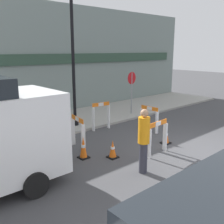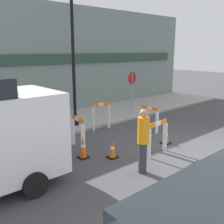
% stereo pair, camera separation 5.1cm
% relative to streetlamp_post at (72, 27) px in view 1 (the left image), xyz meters
% --- Properties ---
extents(ground_plane, '(60.00, 60.00, 0.00)m').
position_rel_streetlamp_post_xyz_m(ground_plane, '(1.59, -5.30, -4.12)').
color(ground_plane, '#424244').
extents(sidewalk_slab, '(18.00, 3.46, 0.10)m').
position_rel_streetlamp_post_xyz_m(sidewalk_slab, '(1.59, 0.94, -4.07)').
color(sidewalk_slab, '#9E9B93').
rests_on(sidewalk_slab, ground_plane).
extents(storefront_facade, '(18.00, 0.22, 5.50)m').
position_rel_streetlamp_post_xyz_m(storefront_facade, '(1.59, 2.74, -1.36)').
color(storefront_facade, gray).
rests_on(storefront_facade, ground_plane).
extents(streetlamp_post, '(0.44, 0.44, 6.36)m').
position_rel_streetlamp_post_xyz_m(streetlamp_post, '(0.00, 0.00, 0.00)').
color(streetlamp_post, black).
rests_on(streetlamp_post, sidewalk_slab).
extents(stop_sign, '(0.60, 0.08, 2.09)m').
position_rel_streetlamp_post_xyz_m(stop_sign, '(3.29, -0.14, -2.61)').
color(stop_sign, gray).
rests_on(stop_sign, sidewalk_slab).
extents(barricade_0, '(0.95, 0.20, 1.08)m').
position_rel_streetlamp_post_xyz_m(barricade_0, '(0.27, -4.22, -3.52)').
color(barricade_0, white).
rests_on(barricade_0, ground_plane).
extents(barricade_1, '(0.18, 0.82, 1.05)m').
position_rel_streetlamp_post_xyz_m(barricade_1, '(1.89, -2.51, -3.56)').
color(barricade_1, white).
rests_on(barricade_1, ground_plane).
extents(barricade_2, '(0.81, 0.24, 1.15)m').
position_rel_streetlamp_post_xyz_m(barricade_2, '(0.62, -0.99, -3.50)').
color(barricade_2, white).
rests_on(barricade_2, ground_plane).
extents(barricade_3, '(0.28, 0.89, 1.10)m').
position_rel_streetlamp_post_xyz_m(barricade_3, '(-1.32, -2.14, -3.52)').
color(barricade_3, white).
rests_on(barricade_3, ground_plane).
extents(traffic_cone_0, '(0.30, 0.30, 0.57)m').
position_rel_streetlamp_post_xyz_m(traffic_cone_0, '(1.27, -3.82, -3.84)').
color(traffic_cone_0, black).
rests_on(traffic_cone_0, ground_plane).
extents(traffic_cone_1, '(0.30, 0.30, 0.68)m').
position_rel_streetlamp_post_xyz_m(traffic_cone_1, '(-1.67, -2.94, -3.79)').
color(traffic_cone_1, black).
rests_on(traffic_cone_1, ground_plane).
extents(traffic_cone_2, '(0.30, 0.30, 0.56)m').
position_rel_streetlamp_post_xyz_m(traffic_cone_2, '(-0.98, -3.51, -3.85)').
color(traffic_cone_2, black).
rests_on(traffic_cone_2, ground_plane).
extents(person_worker, '(0.42, 0.42, 1.76)m').
position_rel_streetlamp_post_xyz_m(person_worker, '(-1.03, -4.79, -3.15)').
color(person_worker, '#33333D').
rests_on(person_worker, ground_plane).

